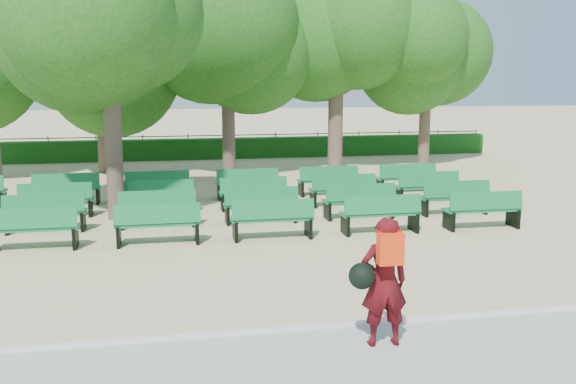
% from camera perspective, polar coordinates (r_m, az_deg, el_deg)
% --- Properties ---
extents(ground, '(120.00, 120.00, 0.00)m').
position_cam_1_polar(ground, '(15.32, -2.87, -3.48)').
color(ground, tan).
extents(paving, '(30.00, 2.20, 0.06)m').
position_cam_1_polar(paving, '(8.43, 4.55, -15.03)').
color(paving, '#A4A5A0').
rests_on(paving, ground).
extents(curb, '(30.00, 0.12, 0.10)m').
position_cam_1_polar(curb, '(9.44, 2.65, -12.02)').
color(curb, silver).
rests_on(curb, ground).
extents(hedge, '(26.00, 0.70, 0.90)m').
position_cam_1_polar(hedge, '(28.99, -6.83, 3.85)').
color(hedge, '#175417').
rests_on(hedge, ground).
extents(fence, '(26.00, 0.10, 1.02)m').
position_cam_1_polar(fence, '(29.43, -6.87, 3.06)').
color(fence, black).
rests_on(fence, ground).
extents(tree_line, '(21.80, 6.80, 7.04)m').
position_cam_1_polar(tree_line, '(25.09, -6.12, 1.85)').
color(tree_line, '#245E19').
rests_on(tree_line, ground).
extents(bench_array, '(1.88, 0.71, 1.16)m').
position_cam_1_polar(bench_array, '(16.88, -7.09, -1.93)').
color(bench_array, '#136F39').
rests_on(bench_array, ground).
extents(tree_among, '(4.66, 4.66, 6.50)m').
position_cam_1_polar(tree_among, '(16.83, -15.65, 12.44)').
color(tree_among, brown).
rests_on(tree_among, ground).
extents(person, '(0.83, 0.50, 1.76)m').
position_cam_1_polar(person, '(8.65, 8.40, -7.74)').
color(person, '#4A0A0F').
rests_on(person, ground).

